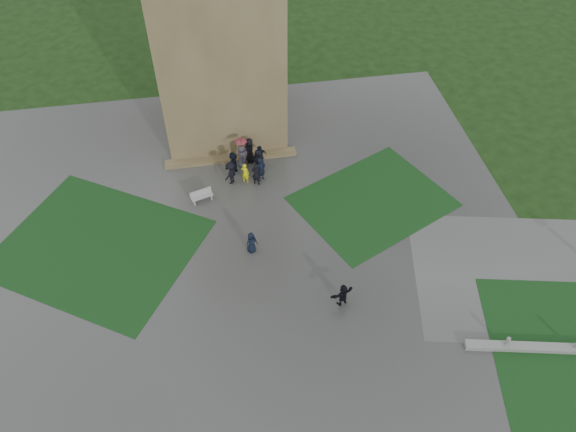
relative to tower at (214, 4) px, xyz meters
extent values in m
plane|color=black|center=(0.00, -15.00, -9.00)|extent=(120.00, 120.00, 0.00)
cube|color=#3A3A38|center=(0.00, -13.00, -8.99)|extent=(34.00, 34.00, 0.02)
cube|color=#123515|center=(-8.50, -11.00, -8.97)|extent=(14.10, 13.46, 0.01)
cube|color=#123515|center=(8.50, -10.00, -8.97)|extent=(11.12, 10.15, 0.01)
cube|color=brown|center=(0.00, 0.00, 0.00)|extent=(8.00, 8.00, 18.00)
cube|color=brown|center=(0.00, -4.40, -8.87)|extent=(9.00, 0.80, 0.22)
cylinder|color=gray|center=(12.26, -21.31, -8.55)|extent=(0.20, 0.20, 0.90)
cylinder|color=gray|center=(15.62, -22.02, -8.55)|extent=(0.20, 0.20, 0.90)
cube|color=#A8A8A3|center=(-2.18, -8.18, -8.57)|extent=(1.47, 0.81, 0.06)
cube|color=#A8A8A3|center=(-2.72, -8.34, -8.78)|extent=(0.18, 0.38, 0.39)
cube|color=#A8A8A3|center=(-1.65, -8.01, -8.78)|extent=(0.18, 0.38, 0.39)
cube|color=#A8A8A3|center=(-2.24, -7.98, -8.35)|extent=(1.36, 0.45, 0.37)
imported|color=black|center=(1.71, -5.92, -8.09)|extent=(1.04, 0.92, 1.77)
imported|color=black|center=(1.88, -5.65, -8.03)|extent=(1.25, 1.20, 1.89)
imported|color=black|center=(1.28, -4.80, -8.04)|extent=(0.80, 1.03, 1.88)
imported|color=#404045|center=(0.69, -5.25, -8.10)|extent=(0.95, 1.04, 1.76)
imported|color=black|center=(0.06, -5.84, -8.12)|extent=(1.27, 1.68, 1.72)
imported|color=black|center=(-0.19, -6.76, -8.14)|extent=(1.14, 1.18, 1.68)
imported|color=#F2F20E|center=(0.74, -6.79, -8.23)|extent=(0.65, 0.60, 1.50)
imported|color=black|center=(1.43, -7.13, -8.14)|extent=(0.73, 0.65, 1.68)
imported|color=black|center=(1.79, -6.79, -8.10)|extent=(0.77, 0.70, 1.76)
imported|color=#D05567|center=(0.69, -5.25, -6.97)|extent=(0.79, 0.79, 0.70)
imported|color=#68399D|center=(0.74, -6.79, -6.81)|extent=(1.07, 1.07, 0.98)
imported|color=black|center=(0.42, -12.80, -8.25)|extent=(0.85, 0.73, 1.46)
imported|color=black|center=(4.77, -17.28, -8.24)|extent=(1.47, 0.94, 1.49)
camera|label=1|loc=(-1.00, -34.09, 16.19)|focal=35.00mm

